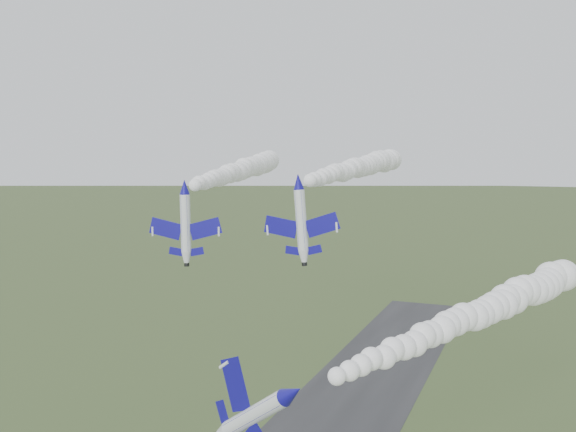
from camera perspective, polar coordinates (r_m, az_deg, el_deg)
name	(u,v)px	position (r m, az deg, el deg)	size (l,w,h in m)	color
jet_lead	(292,393)	(59.38, 0.33, -15.49)	(8.04, 13.98, 9.93)	silver
smoke_trail_jet_lead	(476,314)	(84.11, 16.36, -8.34)	(4.85, 57.04, 4.85)	white
jet_pair_left	(184,187)	(86.71, -9.20, 2.59)	(9.96, 11.62, 2.90)	silver
smoke_trail_jet_pair_left	(243,169)	(124.95, -4.05, 4.17)	(4.99, 73.41, 4.99)	white
jet_pair_right	(298,181)	(80.95, 0.91, 3.10)	(9.85, 11.81, 2.94)	silver
smoke_trail_jet_pair_right	(360,167)	(115.60, 6.39, 4.33)	(4.64, 65.95, 4.64)	white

